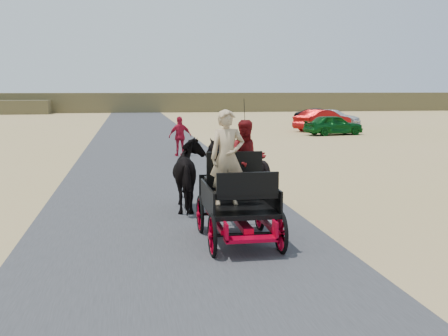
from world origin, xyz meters
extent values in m
plane|color=tan|center=(0.00, 0.00, 0.00)|extent=(140.00, 140.00, 0.00)
cube|color=#38383A|center=(0.00, 0.00, 0.01)|extent=(6.00, 140.00, 0.01)
cube|color=brown|center=(0.00, 62.00, 1.20)|extent=(140.00, 6.00, 2.40)
imported|color=black|center=(0.60, 2.42, 0.85)|extent=(0.91, 2.01, 1.70)
imported|color=black|center=(1.70, 2.42, 0.85)|extent=(1.37, 1.54, 1.70)
imported|color=tan|center=(0.95, -0.53, 1.62)|extent=(0.66, 0.43, 1.80)
imported|color=#660C0F|center=(1.45, 0.02, 1.51)|extent=(0.77, 0.60, 1.58)
imported|color=#B1142D|center=(1.30, 13.36, 0.86)|extent=(1.07, 0.61, 1.73)
imported|color=#0C4C19|center=(11.92, 23.06, 0.64)|extent=(4.00, 2.21, 1.29)
imported|color=maroon|center=(12.42, 26.47, 0.74)|extent=(4.66, 3.50, 1.47)
imported|color=silver|center=(15.46, 32.41, 0.62)|extent=(4.56, 3.73, 1.24)
imported|color=black|center=(15.53, 36.23, 0.61)|extent=(4.84, 3.61, 1.22)
camera|label=1|loc=(-0.86, -10.87, 2.90)|focal=45.00mm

